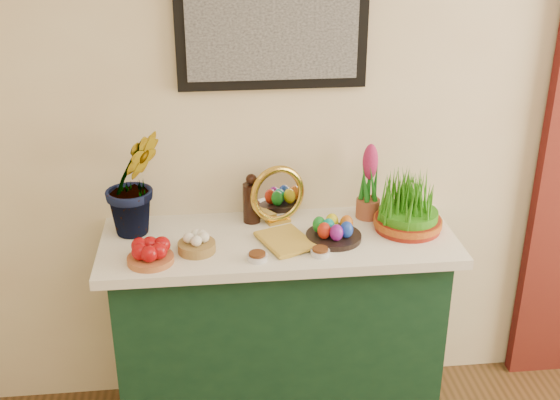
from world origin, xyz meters
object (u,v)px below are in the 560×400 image
object	(u,v)px
book	(266,245)
wheatgrass_sabzeh	(409,207)
hyacinth_green	(133,166)
mirror	(278,195)
sideboard	(279,334)

from	to	relation	value
book	wheatgrass_sabzeh	world-z (taller)	wheatgrass_sabzeh
hyacinth_green	book	distance (m)	0.60
mirror	book	xyz separation A→B (m)	(-0.07, -0.24, -0.10)
hyacinth_green	book	size ratio (longest dim) A/B	2.51
sideboard	book	xyz separation A→B (m)	(-0.06, -0.10, 0.48)
hyacinth_green	wheatgrass_sabzeh	bearing A→B (deg)	-29.85
hyacinth_green	mirror	bearing A→B (deg)	-20.97
sideboard	hyacinth_green	world-z (taller)	hyacinth_green
hyacinth_green	book	xyz separation A→B (m)	(0.50, -0.20, -0.27)
mirror	wheatgrass_sabzeh	size ratio (longest dim) A/B	0.89
mirror	wheatgrass_sabzeh	xyz separation A→B (m)	(0.51, -0.13, -0.02)
mirror	book	distance (m)	0.27
mirror	book	bearing A→B (deg)	-106.61
sideboard	wheatgrass_sabzeh	distance (m)	0.77
hyacinth_green	wheatgrass_sabzeh	size ratio (longest dim) A/B	2.05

